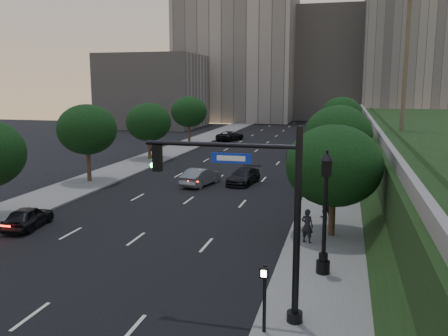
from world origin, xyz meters
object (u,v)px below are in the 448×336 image
(street_lamp, at_px, (325,218))
(sedan_far_left, at_px, (230,136))
(sedan_near_right, at_px, (244,176))
(pedestrian_a, at_px, (307,226))
(sedan_near_left, at_px, (28,217))
(sedan_mid_left, at_px, (201,177))
(pedestrian_c, at_px, (338,192))
(traffic_signal_mast, at_px, (265,222))
(pedestrian_b, at_px, (325,204))
(sedan_far_right, at_px, (295,154))

(street_lamp, xyz_separation_m, sedan_far_left, (-15.96, 48.64, -1.92))
(sedan_near_right, height_order, pedestrian_a, pedestrian_a)
(sedan_near_left, distance_m, sedan_near_right, 18.18)
(sedan_mid_left, bearing_deg, sedan_near_left, 78.25)
(sedan_mid_left, distance_m, sedan_near_right, 3.64)
(sedan_mid_left, height_order, pedestrian_c, pedestrian_c)
(sedan_far_left, bearing_deg, pedestrian_c, 132.44)
(sedan_mid_left, distance_m, pedestrian_c, 12.13)
(traffic_signal_mast, height_order, sedan_near_left, traffic_signal_mast)
(sedan_near_left, bearing_deg, traffic_signal_mast, 146.49)
(sedan_near_left, xyz_separation_m, pedestrian_b, (16.76, 6.16, 0.36))
(pedestrian_b, bearing_deg, pedestrian_a, 68.82)
(sedan_mid_left, bearing_deg, pedestrian_b, 155.80)
(sedan_far_left, bearing_deg, sedan_mid_left, 117.38)
(sedan_near_left, bearing_deg, street_lamp, 163.20)
(traffic_signal_mast, xyz_separation_m, pedestrian_b, (1.49, 13.75, -2.65))
(sedan_far_left, height_order, pedestrian_a, pedestrian_a)
(sedan_near_left, bearing_deg, sedan_mid_left, -121.34)
(sedan_mid_left, xyz_separation_m, sedan_near_right, (3.35, 1.44, -0.08))
(street_lamp, height_order, sedan_near_left, street_lamp)
(street_lamp, bearing_deg, traffic_signal_mast, -111.54)
(sedan_near_right, height_order, pedestrian_c, pedestrian_c)
(sedan_near_left, relative_size, pedestrian_c, 2.10)
(sedan_far_left, bearing_deg, sedan_far_right, 143.10)
(sedan_far_left, distance_m, sedan_far_right, 19.86)
(sedan_near_left, height_order, pedestrian_a, pedestrian_a)
(sedan_mid_left, bearing_deg, traffic_signal_mast, 125.13)
(street_lamp, xyz_separation_m, sedan_near_right, (-7.47, 18.34, -1.97))
(traffic_signal_mast, relative_size, sedan_near_right, 1.54)
(street_lamp, relative_size, pedestrian_c, 3.04)
(sedan_far_left, xyz_separation_m, pedestrian_c, (16.38, -36.31, 0.36))
(sedan_mid_left, bearing_deg, sedan_far_left, -68.24)
(pedestrian_a, bearing_deg, sedan_far_left, -51.98)
(sedan_far_left, bearing_deg, pedestrian_b, 129.71)
(sedan_near_left, relative_size, pedestrian_a, 2.16)
(pedestrian_a, bearing_deg, traffic_signal_mast, 104.05)
(traffic_signal_mast, bearing_deg, sedan_near_right, 103.74)
(sedan_far_right, distance_m, pedestrian_c, 20.65)
(sedan_near_right, bearing_deg, traffic_signal_mast, -67.77)
(pedestrian_a, relative_size, pedestrian_b, 1.04)
(street_lamp, relative_size, pedestrian_a, 3.12)
(sedan_near_left, relative_size, pedestrian_b, 2.23)
(pedestrian_b, bearing_deg, traffic_signal_mast, 69.99)
(sedan_far_right, height_order, pedestrian_a, pedestrian_a)
(sedan_near_right, bearing_deg, sedan_near_left, -113.56)
(pedestrian_b, bearing_deg, sedan_far_left, -82.28)
(traffic_signal_mast, bearing_deg, sedan_far_right, 94.25)
(pedestrian_c, bearing_deg, sedan_far_left, -96.90)
(sedan_mid_left, relative_size, pedestrian_c, 2.42)
(sedan_near_right, xyz_separation_m, pedestrian_c, (7.88, -6.02, 0.41))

